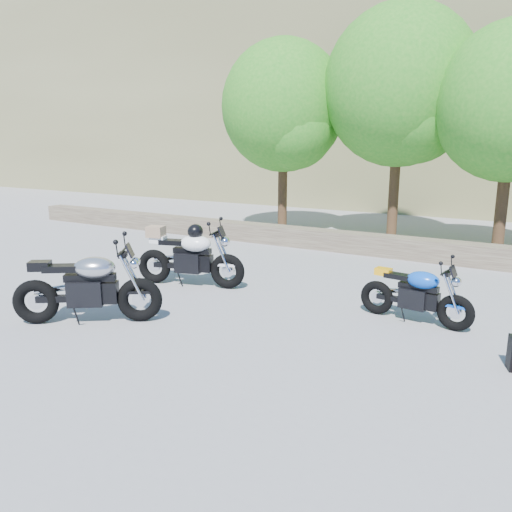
{
  "coord_description": "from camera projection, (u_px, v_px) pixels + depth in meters",
  "views": [
    {
      "loc": [
        4.57,
        -6.44,
        2.7
      ],
      "look_at": [
        0.2,
        1.0,
        0.75
      ],
      "focal_mm": 35.0,
      "sensor_mm": 36.0,
      "label": 1
    }
  ],
  "objects": [
    {
      "name": "stone_wall",
      "position": [
        338.0,
        241.0,
        12.84
      ],
      "size": [
        22.0,
        0.55,
        0.5
      ],
      "primitive_type": "cube",
      "color": "brown",
      "rests_on": "ground"
    },
    {
      "name": "ground",
      "position": [
        215.0,
        310.0,
        8.27
      ],
      "size": [
        90.0,
        90.0,
        0.0
      ],
      "primitive_type": "plane",
      "color": "gray",
      "rests_on": "ground"
    },
    {
      "name": "tree_decid_left",
      "position": [
        286.0,
        111.0,
        14.65
      ],
      "size": [
        3.67,
        3.67,
        5.62
      ],
      "color": "#382314",
      "rests_on": "ground"
    },
    {
      "name": "white_bike",
      "position": [
        189.0,
        256.0,
        9.58
      ],
      "size": [
        2.16,
        0.85,
        1.22
      ],
      "rotation": [
        0.0,
        0.0,
        0.27
      ],
      "color": "black",
      "rests_on": "ground"
    },
    {
      "name": "blue_bike",
      "position": [
        416.0,
        295.0,
        7.63
      ],
      "size": [
        1.79,
        0.57,
        0.9
      ],
      "rotation": [
        0.0,
        0.0,
        -0.12
      ],
      "color": "black",
      "rests_on": "ground"
    },
    {
      "name": "silver_bike",
      "position": [
        88.0,
        288.0,
        7.59
      ],
      "size": [
        1.96,
        1.42,
        1.13
      ],
      "rotation": [
        0.0,
        0.0,
        0.6
      ],
      "color": "black",
      "rests_on": "ground"
    },
    {
      "name": "tree_decid_mid",
      "position": [
        403.0,
        92.0,
        13.27
      ],
      "size": [
        4.08,
        4.08,
        6.24
      ],
      "color": "#382314",
      "rests_on": "ground"
    }
  ]
}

